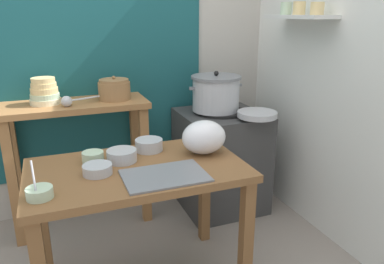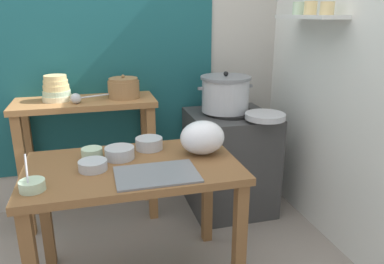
% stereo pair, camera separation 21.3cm
% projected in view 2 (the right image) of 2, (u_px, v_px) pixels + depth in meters
% --- Properties ---
extents(wall_back, '(4.40, 0.12, 2.60)m').
position_uv_depth(wall_back, '(117.00, 37.00, 2.76)').
color(wall_back, '#B2ADA3').
rests_on(wall_back, ground).
extents(wall_right, '(0.30, 3.20, 2.60)m').
position_uv_depth(wall_right, '(347.00, 43.00, 2.26)').
color(wall_right, silver).
rests_on(wall_right, ground).
extents(prep_table, '(1.10, 0.66, 0.72)m').
position_uv_depth(prep_table, '(134.00, 183.00, 1.97)').
color(prep_table, brown).
rests_on(prep_table, ground).
extents(back_shelf_table, '(0.96, 0.40, 0.90)m').
position_uv_depth(back_shelf_table, '(88.00, 130.00, 2.64)').
color(back_shelf_table, '#9E6B3D').
rests_on(back_shelf_table, ground).
extents(stove_block, '(0.60, 0.61, 0.78)m').
position_uv_depth(stove_block, '(229.00, 161.00, 2.86)').
color(stove_block, '#383838').
rests_on(stove_block, ground).
extents(steamer_pot, '(0.42, 0.37, 0.30)m').
position_uv_depth(steamer_pot, '(225.00, 94.00, 2.71)').
color(steamer_pot, '#B7BABF').
rests_on(steamer_pot, stove_block).
extents(clay_pot, '(0.22, 0.22, 0.16)m').
position_uv_depth(clay_pot, '(124.00, 88.00, 2.61)').
color(clay_pot, olive).
rests_on(clay_pot, back_shelf_table).
extents(bowl_stack_enamel, '(0.20, 0.20, 0.17)m').
position_uv_depth(bowl_stack_enamel, '(56.00, 89.00, 2.53)').
color(bowl_stack_enamel, beige).
rests_on(bowl_stack_enamel, back_shelf_table).
extents(ladle, '(0.26, 0.12, 0.07)m').
position_uv_depth(ladle, '(77.00, 98.00, 2.46)').
color(ladle, '#B7BABF').
rests_on(ladle, back_shelf_table).
extents(serving_tray, '(0.40, 0.28, 0.01)m').
position_uv_depth(serving_tray, '(157.00, 174.00, 1.80)').
color(serving_tray, slate).
rests_on(serving_tray, prep_table).
extents(plastic_bag, '(0.25, 0.20, 0.19)m').
position_uv_depth(plastic_bag, '(202.00, 138.00, 2.06)').
color(plastic_bag, white).
rests_on(plastic_bag, prep_table).
extents(wide_pan, '(0.28, 0.28, 0.04)m').
position_uv_depth(wide_pan, '(265.00, 116.00, 2.54)').
color(wide_pan, '#B7BABF').
rests_on(wide_pan, stove_block).
extents(prep_bowl_0, '(0.16, 0.16, 0.07)m').
position_uv_depth(prep_bowl_0, '(149.00, 143.00, 2.15)').
color(prep_bowl_0, '#B7BABF').
rests_on(prep_bowl_0, prep_table).
extents(prep_bowl_1, '(0.14, 0.14, 0.05)m').
position_uv_depth(prep_bowl_1, '(93.00, 165.00, 1.86)').
color(prep_bowl_1, '#B7BABF').
rests_on(prep_bowl_1, prep_table).
extents(prep_bowl_2, '(0.11, 0.11, 0.06)m').
position_uv_depth(prep_bowl_2, '(92.00, 153.00, 2.01)').
color(prep_bowl_2, '#B7D1AD').
rests_on(prep_bowl_2, prep_table).
extents(prep_bowl_3, '(0.16, 0.16, 0.06)m').
position_uv_depth(prep_bowl_3, '(120.00, 152.00, 2.00)').
color(prep_bowl_3, '#B7BABF').
rests_on(prep_bowl_3, prep_table).
extents(prep_bowl_4, '(0.11, 0.11, 0.16)m').
position_uv_depth(prep_bowl_4, '(32.00, 185.00, 1.64)').
color(prep_bowl_4, '#B7D1AD').
rests_on(prep_bowl_4, prep_table).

